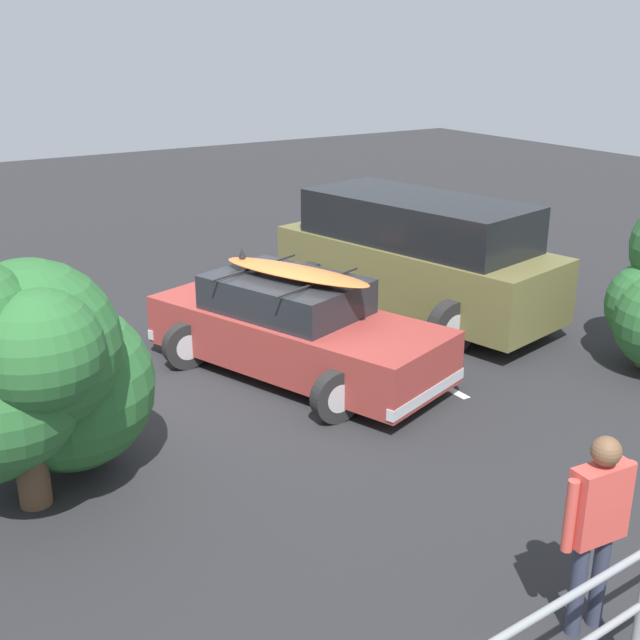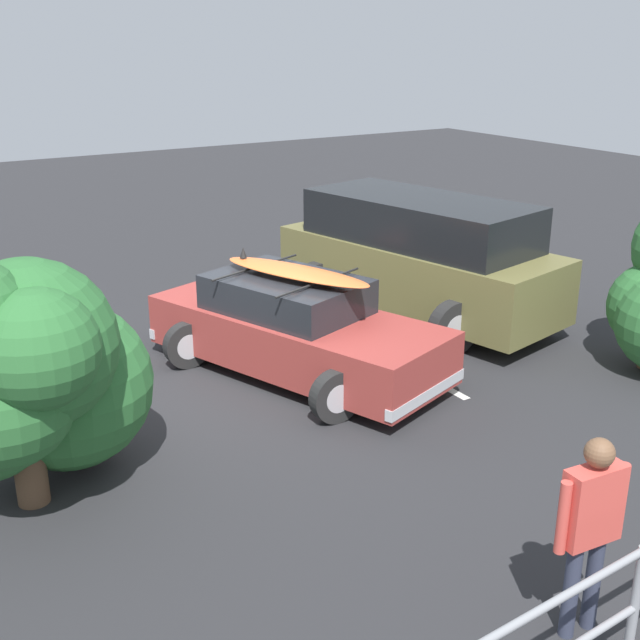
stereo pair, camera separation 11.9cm
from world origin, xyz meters
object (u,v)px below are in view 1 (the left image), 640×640
(sedan_car, at_px, (294,328))
(suv_car, at_px, (415,256))
(person_bystander, at_px, (597,518))
(bush_near_left, at_px, (30,377))

(sedan_car, distance_m, suv_car, 3.03)
(suv_car, bearing_deg, person_bystander, 61.68)
(suv_car, distance_m, person_bystander, 7.38)
(suv_car, bearing_deg, bush_near_left, 19.25)
(suv_car, height_order, bush_near_left, bush_near_left)
(suv_car, relative_size, bush_near_left, 1.92)
(sedan_car, xyz_separation_m, person_bystander, (0.66, 5.53, 0.36))
(sedan_car, relative_size, bush_near_left, 1.72)
(sedan_car, height_order, suv_car, suv_car)
(sedan_car, height_order, person_bystander, person_bystander)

